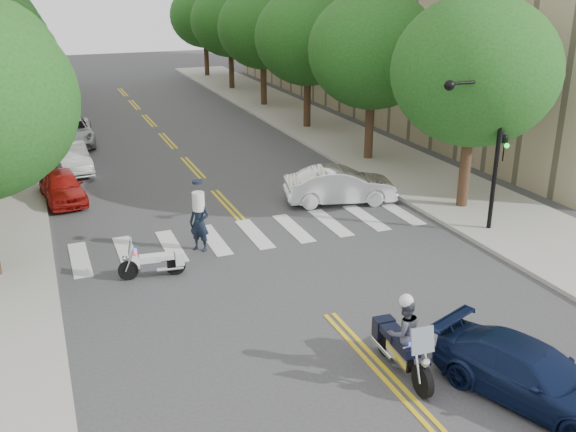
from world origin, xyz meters
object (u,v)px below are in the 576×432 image
motorcycle_parked (158,263)px  sedan_blue (531,374)px  motorcycle_police (402,337)px  convertible (340,185)px  officer_standing (199,223)px

motorcycle_parked → sedan_blue: size_ratio=0.47×
motorcycle_parked → motorcycle_police: bearing=-143.4°
convertible → officer_standing: bearing=125.5°
officer_standing → motorcycle_parked: bearing=-94.7°
convertible → sedan_blue: bearing=-174.7°
officer_standing → convertible: size_ratio=0.44×
motorcycle_police → sedan_blue: (2.09, -2.02, -0.28)m
sedan_blue → officer_standing: bearing=92.1°
officer_standing → sedan_blue: 11.92m
motorcycle_police → sedan_blue: bearing=138.9°
motorcycle_parked → convertible: bearing=-57.5°
officer_standing → sedan_blue: officer_standing is taller
convertible → motorcycle_police: bearing=174.3°
motorcycle_parked → officer_standing: 2.41m
motorcycle_parked → officer_standing: officer_standing is taller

